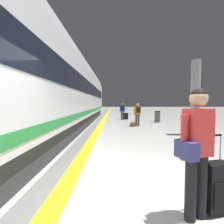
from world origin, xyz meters
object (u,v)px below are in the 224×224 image
Objects in this scene: suitcase_near at (126,116)px; high_speed_train at (52,84)px; waste_bin at (157,117)px; passenger_mid at (138,112)px; traveller_foreground at (196,145)px; rolling_suitcase_foreground at (217,186)px; duffel_bag_mid at (133,124)px; passenger_near at (122,110)px; platform_pillar at (195,99)px.

high_speed_train is at bearing -120.95° from suitcase_near.
waste_bin is at bearing -36.93° from suitcase_near.
passenger_mid is at bearing -83.42° from suitcase_near.
waste_bin is at bearing 77.62° from traveller_foreground.
waste_bin is at bearing 49.57° from passenger_mid.
rolling_suitcase_foreground is 12.72m from suitcase_near.
passenger_mid is 1.75× the size of waste_bin.
passenger_near is at bearing 95.87° from duffel_bag_mid.
duffel_bag_mid is at bearing 32.18° from high_speed_train.
passenger_mid is at bearing 31.72° from high_speed_train.
duffel_bag_mid is 4.16m from platform_pillar.
platform_pillar reaches higher than passenger_mid.
high_speed_train is 6.99m from platform_pillar.
duffel_bag_mid is (-0.33, -0.15, -0.79)m from passenger_mid.
rolling_suitcase_foreground is 12.98m from passenger_near.
passenger_mid is at bearing -79.67° from passenger_near.
passenger_near is 4.37m from passenger_mid.
rolling_suitcase_foreground is 0.71× the size of passenger_near.
passenger_near is at bearing 91.22° from traveller_foreground.
passenger_mid reaches higher than suitcase_near.
traveller_foreground is 0.73m from rolling_suitcase_foreground.
passenger_near is 7.91m from platform_pillar.
high_speed_train is 16.43× the size of traveller_foreground.
duffel_bag_mid is at bearing -84.13° from passenger_near.
platform_pillar is (2.85, 5.86, 0.71)m from traveller_foreground.
waste_bin is (2.25, 2.41, 0.30)m from duffel_bag_mid.
platform_pillar is (2.34, -2.93, 0.78)m from passenger_mid.
passenger_mid is at bearing 128.65° from platform_pillar.
passenger_near is at bearing 61.86° from high_speed_train.
passenger_mid is at bearing 25.26° from duffel_bag_mid.
platform_pillar is at bearing 66.56° from rolling_suitcase_foreground.
duffel_bag_mid is at bearing -154.74° from passenger_mid.
traveller_foreground reaches higher than duffel_bag_mid.
passenger_near is 0.99× the size of passenger_mid.
passenger_mid reaches higher than rolling_suitcase_foreground.
passenger_mid is 3.61× the size of duffel_bag_mid.
waste_bin is (2.70, -2.04, -0.47)m from passenger_near.
suitcase_near is at bearing 91.93° from duffel_bag_mid.
high_speed_train is at bearing 179.27° from platform_pillar.
high_speed_train is 8.53m from waste_bin.
passenger_near reaches higher than duffel_bag_mid.
platform_pillar is 3.96× the size of waste_bin.
traveller_foreground is at bearing -93.28° from passenger_mid.
traveller_foreground is 1.10× the size of passenger_mid.
rolling_suitcase_foreground reaches higher than waste_bin.
waste_bin is at bearing 94.67° from platform_pillar.
passenger_near is 1.73× the size of waste_bin.
rolling_suitcase_foreground is 1.09× the size of suitcase_near.
passenger_mid is at bearing 89.08° from rolling_suitcase_foreground.
suitcase_near is at bearing -37.83° from passenger_near.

